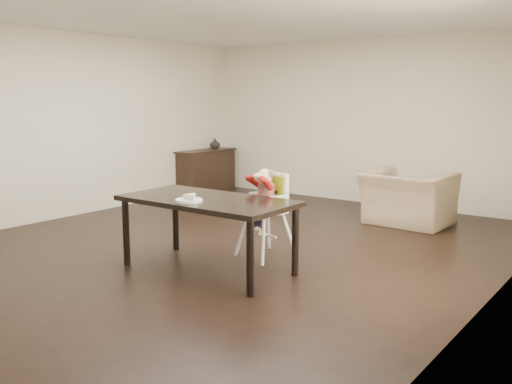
% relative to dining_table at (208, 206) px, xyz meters
% --- Properties ---
extents(ground, '(7.00, 7.00, 0.00)m').
position_rel_dining_table_xyz_m(ground, '(-0.43, 0.92, -0.67)').
color(ground, black).
rests_on(ground, ground).
extents(room_walls, '(6.02, 7.02, 2.71)m').
position_rel_dining_table_xyz_m(room_walls, '(-0.43, 0.92, 1.18)').
color(room_walls, beige).
rests_on(room_walls, ground).
extents(dining_table, '(1.80, 0.90, 0.75)m').
position_rel_dining_table_xyz_m(dining_table, '(0.00, 0.00, 0.00)').
color(dining_table, black).
rests_on(dining_table, ground).
extents(high_chair, '(0.51, 0.51, 0.99)m').
position_rel_dining_table_xyz_m(high_chair, '(0.20, 0.78, 0.03)').
color(high_chair, white).
rests_on(high_chair, ground).
extents(plate, '(0.33, 0.33, 0.08)m').
position_rel_dining_table_xyz_m(plate, '(-0.01, -0.25, 0.11)').
color(plate, white).
rests_on(plate, dining_table).
extents(armchair, '(1.15, 0.78, 0.98)m').
position_rel_dining_table_xyz_m(armchair, '(0.83, 3.25, -0.18)').
color(armchair, tan).
rests_on(armchair, ground).
extents(sideboard, '(0.44, 1.26, 0.79)m').
position_rel_dining_table_xyz_m(sideboard, '(-3.21, 3.62, -0.27)').
color(sideboard, black).
rests_on(sideboard, ground).
extents(vase, '(0.22, 0.23, 0.19)m').
position_rel_dining_table_xyz_m(vase, '(-3.21, 3.88, 0.21)').
color(vase, '#99999E').
rests_on(vase, sideboard).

